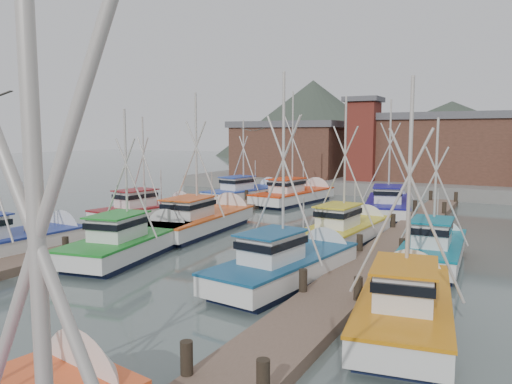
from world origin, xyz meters
The scene contains 20 objects.
ground centered at (0.00, 0.00, 0.00)m, with size 260.00×260.00×0.00m, color #4D5C59.
dock_left centered at (-7.00, 4.04, 0.21)m, with size 2.30×46.00×1.50m.
dock_right centered at (7.00, 4.04, 0.21)m, with size 2.30×46.00×1.50m.
quay centered at (0.00, 37.00, 0.60)m, with size 44.00×16.00×1.20m, color gray.
shed_left centered at (-11.00, 35.00, 4.34)m, with size 12.72×8.48×6.20m.
shed_center centered at (6.00, 37.00, 4.69)m, with size 14.84×9.54×6.90m.
lookout_tower centered at (-2.00, 33.00, 5.55)m, with size 3.60×3.60×8.50m.
distant_hills centered at (-12.76, 122.59, 0.00)m, with size 175.00×140.00×42.00m.
boat_4 centered at (-4.10, 0.69, 0.68)m, with size 4.17×9.28×7.91m.
boat_5 centered at (4.57, 0.20, 0.68)m, with size 3.70×8.74×9.01m.
boat_6 centered at (-9.26, -2.75, 0.68)m, with size 3.60×9.47×8.58m.
boat_7 centered at (9.64, -2.32, 0.68)m, with size 3.76×8.60×8.32m.
boat_8 centered at (-4.62, 7.45, 0.68)m, with size 3.84×10.16×9.31m.
boat_9 centered at (4.36, 8.37, 0.68)m, with size 3.45×8.62×8.63m.
boat_10 centered at (-9.93, 8.91, 0.68)m, with size 3.68×8.69×7.80m.
boat_11 centered at (9.27, 5.93, 0.68)m, with size 2.98×7.95×7.29m.
boat_12 centered at (-4.52, 21.81, 0.69)m, with size 4.30×10.21×10.44m.
boat_13 centered at (3.95, 19.53, 0.68)m, with size 4.89×10.10×9.34m.
boat_14 centered at (-9.12, 21.39, 0.68)m, with size 4.32×9.49×7.96m.
gull_far centered at (-0.86, 6.95, 6.20)m, with size 1.55×0.64×0.24m.
Camera 1 is at (12.61, -18.00, 5.96)m, focal length 35.00 mm.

